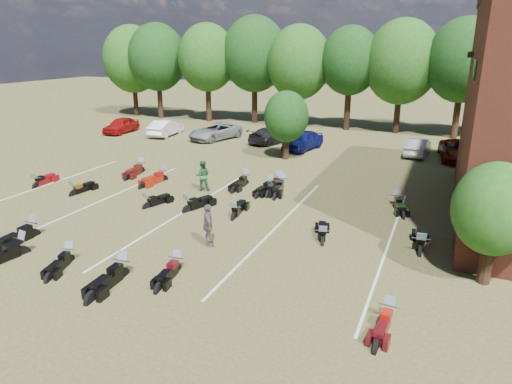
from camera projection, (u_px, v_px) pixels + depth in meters
The scene contains 34 objects.
ground at pixel (207, 245), 19.12m from camera, with size 160.00×160.00×0.00m, color brown.
car_0 at pixel (121, 125), 43.10m from camera, with size 1.71×4.24×1.45m, color maroon.
car_1 at pixel (166, 128), 41.75m from camera, with size 1.56×4.47×1.47m, color silver.
car_2 at pixel (215, 131), 40.11m from camera, with size 2.37×5.14×1.43m, color gray.
car_3 at pixel (272, 135), 38.59m from camera, with size 1.89×4.65×1.35m, color black.
car_4 at pixel (303, 140), 36.15m from camera, with size 1.78×4.42×1.51m, color #0B1053.
car_5 at pixel (418, 147), 34.24m from camera, with size 1.40×4.03×1.33m, color #A9AAA5.
car_6 at pixel (458, 150), 32.98m from camera, with size 2.32×5.04×1.40m, color #5A1105.
person_green at pixel (203, 176), 25.97m from camera, with size 0.86×0.67×1.78m, color #235E37.
person_grey at pixel (208, 226), 18.74m from camera, with size 1.07×0.45×1.82m, color #5E5550.
motorcycle_1 at pixel (22, 254), 18.25m from camera, with size 0.77×2.41×1.35m, color black, non-canonical shape.
motorcycle_2 at pixel (34, 236), 19.95m from camera, with size 0.77×2.42×1.35m, color black, non-canonical shape.
motorcycle_3 at pixel (70, 262), 17.61m from camera, with size 0.65×2.03×1.13m, color black, non-canonical shape.
motorcycle_4 at pixel (123, 277), 16.48m from camera, with size 0.77×2.42×1.35m, color black, non-canonical shape.
motorcycle_5 at pixel (177, 271), 16.89m from camera, with size 0.65×2.04×1.14m, color black, non-canonical shape.
motorcycle_6 at pixel (387, 322), 13.82m from camera, with size 0.66×2.07×1.15m, color #40090C, non-canonical shape.
motorcycle_7 at pixel (37, 187), 26.77m from camera, with size 0.71×2.24×1.25m, color maroon, non-canonical shape.
motorcycle_8 at pixel (74, 195), 25.40m from camera, with size 0.67×2.10×1.17m, color black, non-canonical shape.
motorcycle_9 at pixel (147, 208), 23.42m from camera, with size 0.65×2.06×1.15m, color black, non-canonical shape.
motorcycle_10 at pixel (188, 211), 22.92m from camera, with size 0.73×2.29×1.27m, color black, non-canonical shape.
motorcycle_11 at pixel (234, 219), 21.98m from camera, with size 0.71×2.23×1.24m, color black, non-canonical shape.
motorcycle_12 at pixel (322, 243), 19.25m from camera, with size 0.68×2.12×1.18m, color black, non-canonical shape.
motorcycle_13 at pixel (419, 254), 18.31m from camera, with size 0.75×2.36×1.31m, color black, non-canonical shape.
motorcycle_14 at pixel (141, 172), 29.94m from camera, with size 0.79×2.47×1.38m, color #480B0A, non-canonical shape.
motorcycle_15 at pixel (163, 181), 28.11m from camera, with size 0.78×2.44×1.36m, color maroon, non-canonical shape.
motorcycle_16 at pixel (246, 185), 27.33m from camera, with size 0.74×2.31×1.29m, color black, non-canonical shape.
motorcycle_17 at pixel (278, 187), 26.79m from camera, with size 0.80×2.50×1.39m, color black, non-canonical shape.
motorcycle_18 at pixel (281, 189), 26.41m from camera, with size 0.77×2.43×1.36m, color black, non-canonical shape.
motorcycle_19 at pixel (270, 190), 26.30m from camera, with size 0.69×2.16×1.21m, color black, non-canonical shape.
motorcycle_20 at pixel (396, 206), 23.65m from camera, with size 0.71×2.22×1.24m, color black, non-canonical shape.
tree_line at pixel (345, 63), 42.94m from camera, with size 56.00×6.00×9.79m.
young_tree_near_building at pixel (495, 209), 15.25m from camera, with size 2.80×2.80×4.16m.
young_tree_midfield at pixel (286, 117), 32.49m from camera, with size 3.20×3.20×4.70m.
parking_lines at pixel (184, 212), 22.86m from camera, with size 20.10×14.00×0.01m.
Camera 1 is at (8.72, -15.32, 8.01)m, focal length 32.00 mm.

